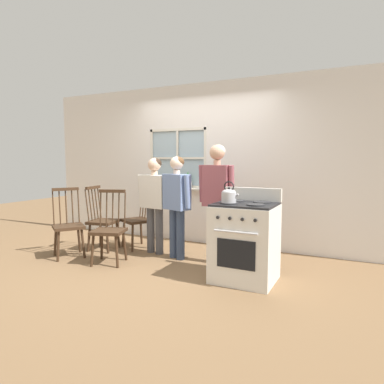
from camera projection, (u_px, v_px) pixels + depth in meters
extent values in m
plane|color=brown|center=(163.00, 265.00, 4.66)|extent=(16.00, 16.00, 0.00)
cube|color=white|center=(106.00, 164.00, 6.72)|extent=(2.12, 0.06, 2.70)
cube|color=white|center=(305.00, 165.00, 5.06)|extent=(3.17, 0.06, 2.70)
cube|color=white|center=(178.00, 213.00, 6.09)|extent=(1.10, 0.06, 0.94)
cube|color=white|center=(178.00, 107.00, 5.91)|extent=(1.10, 0.06, 0.73)
cube|color=silver|center=(176.00, 188.00, 5.98)|extent=(1.16, 0.10, 0.03)
cube|color=#9EB7C6|center=(178.00, 158.00, 6.01)|extent=(1.04, 0.01, 0.97)
cube|color=silver|center=(178.00, 158.00, 5.98)|extent=(0.04, 0.02, 1.03)
cube|color=silver|center=(178.00, 158.00, 5.98)|extent=(1.10, 0.02, 0.04)
cube|color=silver|center=(152.00, 158.00, 6.22)|extent=(0.04, 0.03, 1.03)
cube|color=silver|center=(205.00, 158.00, 5.75)|extent=(0.04, 0.03, 1.03)
cube|color=silver|center=(177.00, 130.00, 5.93)|extent=(1.10, 0.03, 0.04)
cube|color=silver|center=(178.00, 186.00, 6.03)|extent=(1.10, 0.03, 0.04)
cube|color=#3D2819|center=(109.00, 231.00, 4.69)|extent=(0.53, 0.51, 0.04)
cylinder|color=#3D2819|center=(92.00, 251.00, 4.58)|extent=(0.06, 0.08, 0.43)
cylinder|color=#3D2819|center=(117.00, 252.00, 4.53)|extent=(0.08, 0.06, 0.43)
cylinder|color=#3D2819|center=(102.00, 245.00, 4.89)|extent=(0.08, 0.06, 0.43)
cylinder|color=#3D2819|center=(125.00, 246.00, 4.85)|extent=(0.06, 0.08, 0.43)
cylinder|color=#3D2819|center=(101.00, 210.00, 4.86)|extent=(0.04, 0.07, 0.52)
cylinder|color=#3D2819|center=(107.00, 210.00, 4.84)|extent=(0.04, 0.07, 0.52)
cylinder|color=#3D2819|center=(113.00, 211.00, 4.83)|extent=(0.04, 0.07, 0.52)
cylinder|color=#3D2819|center=(119.00, 211.00, 4.82)|extent=(0.04, 0.07, 0.52)
cylinder|color=#3D2819|center=(125.00, 211.00, 4.81)|extent=(0.04, 0.07, 0.52)
cube|color=#3D2819|center=(112.00, 191.00, 4.81)|extent=(0.37, 0.16, 0.04)
cube|color=#3D2819|center=(103.00, 222.00, 5.41)|extent=(0.47, 0.49, 0.04)
cylinder|color=#3D2819|center=(107.00, 239.00, 5.23)|extent=(0.08, 0.07, 0.43)
cylinder|color=#3D2819|center=(118.00, 235.00, 5.55)|extent=(0.07, 0.08, 0.43)
cylinder|color=#3D2819|center=(89.00, 238.00, 5.31)|extent=(0.07, 0.08, 0.43)
cylinder|color=#3D2819|center=(100.00, 233.00, 5.64)|extent=(0.08, 0.07, 0.43)
cylinder|color=#3D2819|center=(87.00, 206.00, 5.26)|extent=(0.07, 0.03, 0.52)
cylinder|color=#3D2819|center=(90.00, 206.00, 5.34)|extent=(0.07, 0.03, 0.52)
cylinder|color=#3D2819|center=(93.00, 205.00, 5.43)|extent=(0.07, 0.03, 0.52)
cylinder|color=#3D2819|center=(97.00, 204.00, 5.52)|extent=(0.07, 0.03, 0.52)
cylinder|color=#3D2819|center=(99.00, 203.00, 5.60)|extent=(0.07, 0.03, 0.52)
cube|color=#3D2819|center=(93.00, 188.00, 5.40)|extent=(0.11, 0.38, 0.04)
cube|color=#3D2819|center=(137.00, 220.00, 5.52)|extent=(0.56, 0.55, 0.04)
cylinder|color=#3D2819|center=(124.00, 234.00, 5.59)|extent=(0.09, 0.06, 0.43)
cylinder|color=#3D2819|center=(133.00, 238.00, 5.31)|extent=(0.06, 0.09, 0.43)
cylinder|color=#3D2819|center=(141.00, 232.00, 5.77)|extent=(0.06, 0.09, 0.43)
cylinder|color=#3D2819|center=(151.00, 235.00, 5.49)|extent=(0.09, 0.06, 0.43)
cylinder|color=#3D2819|center=(141.00, 202.00, 5.74)|extent=(0.05, 0.07, 0.52)
cylinder|color=#3D2819|center=(143.00, 203.00, 5.66)|extent=(0.05, 0.07, 0.52)
cylinder|color=#3D2819|center=(146.00, 204.00, 5.59)|extent=(0.05, 0.07, 0.52)
cylinder|color=#3D2819|center=(149.00, 204.00, 5.52)|extent=(0.05, 0.07, 0.52)
cylinder|color=#3D2819|center=(151.00, 205.00, 5.44)|extent=(0.05, 0.07, 0.52)
cube|color=#3D2819|center=(146.00, 187.00, 5.56)|extent=(0.35, 0.22, 0.04)
cube|color=#3D2819|center=(69.00, 227.00, 5.01)|extent=(0.57, 0.57, 0.04)
cylinder|color=#3D2819|center=(58.00, 246.00, 4.81)|extent=(0.06, 0.09, 0.43)
cylinder|color=#3D2819|center=(83.00, 244.00, 4.97)|extent=(0.09, 0.06, 0.43)
cylinder|color=#3D2819|center=(55.00, 242.00, 5.09)|extent=(0.09, 0.06, 0.43)
cylinder|color=#3D2819|center=(79.00, 239.00, 5.25)|extent=(0.06, 0.09, 0.43)
cylinder|color=#3D2819|center=(53.00, 208.00, 5.05)|extent=(0.07, 0.06, 0.52)
cylinder|color=#3D2819|center=(60.00, 208.00, 5.09)|extent=(0.07, 0.06, 0.52)
cylinder|color=#3D2819|center=(66.00, 208.00, 5.13)|extent=(0.07, 0.06, 0.52)
cylinder|color=#3D2819|center=(72.00, 207.00, 5.17)|extent=(0.07, 0.06, 0.52)
cylinder|color=#3D2819|center=(79.00, 207.00, 5.22)|extent=(0.07, 0.06, 0.52)
cube|color=#3D2819|center=(65.00, 189.00, 5.11)|extent=(0.25, 0.33, 0.04)
cylinder|color=#4C4C51|center=(151.00, 230.00, 5.27)|extent=(0.12, 0.12, 0.70)
cylinder|color=#4C4C51|center=(159.00, 231.00, 5.18)|extent=(0.12, 0.12, 0.70)
cube|color=white|center=(155.00, 191.00, 5.17)|extent=(0.46, 0.27, 0.49)
cylinder|color=white|center=(141.00, 189.00, 5.29)|extent=(0.09, 0.12, 0.46)
cylinder|color=white|center=(167.00, 191.00, 5.01)|extent=(0.09, 0.12, 0.46)
cylinder|color=beige|center=(154.00, 173.00, 5.14)|extent=(0.10, 0.10, 0.06)
sphere|color=beige|center=(154.00, 165.00, 5.13)|extent=(0.20, 0.20, 0.20)
ellipsoid|color=#332319|center=(155.00, 163.00, 5.14)|extent=(0.20, 0.20, 0.16)
cylinder|color=#384766|center=(174.00, 233.00, 5.00)|extent=(0.12, 0.12, 0.72)
cylinder|color=#384766|center=(180.00, 235.00, 4.89)|extent=(0.12, 0.12, 0.72)
cube|color=#6B84B7|center=(177.00, 192.00, 4.88)|extent=(0.43, 0.32, 0.50)
cylinder|color=#6B84B7|center=(165.00, 190.00, 5.03)|extent=(0.11, 0.13, 0.47)
cylinder|color=#6B84B7|center=(187.00, 192.00, 4.70)|extent=(0.11, 0.13, 0.47)
cylinder|color=beige|center=(177.00, 172.00, 4.86)|extent=(0.10, 0.10, 0.06)
sphere|color=beige|center=(177.00, 163.00, 4.84)|extent=(0.19, 0.19, 0.19)
ellipsoid|color=brown|center=(177.00, 162.00, 4.85)|extent=(0.20, 0.20, 0.16)
cylinder|color=#384766|center=(212.00, 234.00, 4.75)|extent=(0.12, 0.12, 0.80)
cylinder|color=#384766|center=(221.00, 235.00, 4.69)|extent=(0.12, 0.12, 0.80)
cube|color=#934C56|center=(217.00, 186.00, 4.66)|extent=(0.36, 0.22, 0.56)
cylinder|color=#934C56|center=(202.00, 184.00, 4.74)|extent=(0.08, 0.11, 0.52)
cylinder|color=#934C56|center=(231.00, 185.00, 4.54)|extent=(0.08, 0.11, 0.52)
cylinder|color=tan|center=(217.00, 163.00, 4.63)|extent=(0.10, 0.10, 0.07)
sphere|color=tan|center=(217.00, 152.00, 4.61)|extent=(0.21, 0.21, 0.21)
ellipsoid|color=silver|center=(218.00, 151.00, 4.62)|extent=(0.21, 0.21, 0.17)
cube|color=white|center=(245.00, 243.00, 4.03)|extent=(0.71, 0.64, 0.90)
cube|color=black|center=(245.00, 204.00, 3.99)|extent=(0.70, 0.61, 0.02)
cylinder|color=#2D2D30|center=(229.00, 203.00, 3.94)|extent=(0.20, 0.20, 0.02)
cylinder|color=#2D2D30|center=(256.00, 205.00, 3.80)|extent=(0.20, 0.20, 0.02)
cylinder|color=#2D2D30|center=(236.00, 201.00, 4.17)|extent=(0.20, 0.20, 0.02)
cylinder|color=#2D2D30|center=(262.00, 202.00, 4.03)|extent=(0.20, 0.20, 0.02)
cube|color=white|center=(253.00, 194.00, 4.24)|extent=(0.71, 0.06, 0.16)
cube|color=black|center=(236.00, 254.00, 3.75)|extent=(0.44, 0.01, 0.32)
cylinder|color=silver|center=(235.00, 232.00, 3.70)|extent=(0.50, 0.02, 0.02)
cylinder|color=#232326|center=(218.00, 217.00, 3.80)|extent=(0.04, 0.02, 0.04)
cylinder|color=#232326|center=(230.00, 218.00, 3.73)|extent=(0.04, 0.02, 0.04)
cylinder|color=#232326|center=(242.00, 219.00, 3.67)|extent=(0.04, 0.02, 0.04)
cylinder|color=#232326|center=(255.00, 220.00, 3.61)|extent=(0.04, 0.02, 0.04)
cylinder|color=#B7B7BC|center=(229.00, 197.00, 3.94)|extent=(0.17, 0.17, 0.12)
ellipsoid|color=#B7B7BC|center=(229.00, 192.00, 3.93)|extent=(0.16, 0.16, 0.07)
sphere|color=black|center=(229.00, 188.00, 3.93)|extent=(0.03, 0.03, 0.03)
cylinder|color=#B7B7BC|center=(236.00, 196.00, 3.90)|extent=(0.08, 0.03, 0.07)
torus|color=black|center=(229.00, 187.00, 3.92)|extent=(0.12, 0.01, 0.12)
cylinder|color=beige|center=(187.00, 185.00, 5.86)|extent=(0.17, 0.17, 0.12)
cylinder|color=#33261C|center=(187.00, 182.00, 5.86)|extent=(0.15, 0.15, 0.01)
cone|color=#2D7038|center=(189.00, 176.00, 5.85)|extent=(0.06, 0.05, 0.18)
cone|color=#2D7038|center=(188.00, 179.00, 5.87)|extent=(0.04, 0.05, 0.08)
cone|color=#2D7038|center=(187.00, 177.00, 5.87)|extent=(0.08, 0.07, 0.17)
cone|color=#2D7038|center=(186.00, 177.00, 5.85)|extent=(0.05, 0.04, 0.15)
cone|color=#2D7038|center=(186.00, 179.00, 5.83)|extent=(0.04, 0.05, 0.09)
cone|color=#2D7038|center=(188.00, 176.00, 5.82)|extent=(0.08, 0.07, 0.19)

